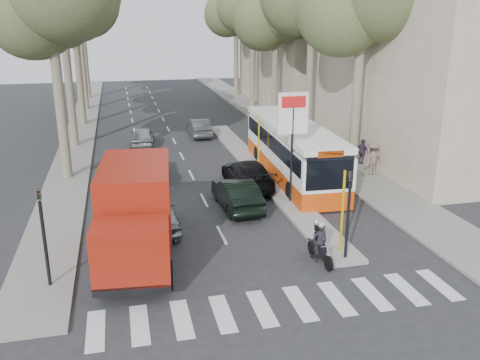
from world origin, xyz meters
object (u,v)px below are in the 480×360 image
Objects in this scene: dark_hatchback at (237,194)px; red_truck at (136,212)px; silver_hatchback at (159,215)px; city_bus at (292,149)px; motorcycle at (318,242)px.

red_truck is at bearing 38.71° from dark_hatchback.
silver_hatchback is 0.32× the size of city_bus.
city_bus is 6.19× the size of motorcycle.
city_bus reaches higher than dark_hatchback.
silver_hatchback is at bearing 21.08° from dark_hatchback.
dark_hatchback is 2.26× the size of motorcycle.
motorcycle is at bearing -9.32° from red_truck.
red_truck is 7.05m from motorcycle.
red_truck reaches higher than city_bus.
silver_hatchback is at bearing 74.28° from red_truck.
red_truck is (-1.04, -2.66, 1.25)m from silver_hatchback.
city_bus is at bearing 71.68° from motorcycle.
red_truck reaches higher than dark_hatchback.
silver_hatchback is at bearing 137.35° from motorcycle.
dark_hatchback reaches higher than silver_hatchback.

